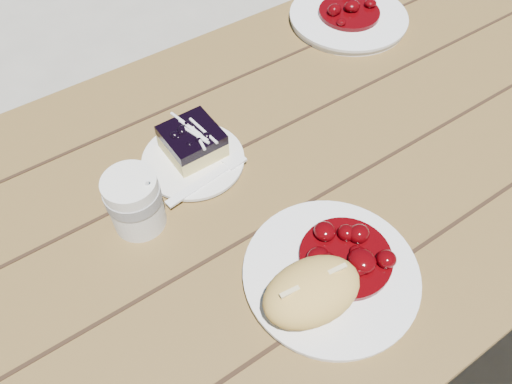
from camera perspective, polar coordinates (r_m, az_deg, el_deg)
ground at (r=1.47m, az=-3.44°, el=-19.38°), size 60.00×60.00×0.00m
picnic_table at (r=0.93m, az=-5.18°, el=-7.97°), size 2.00×1.55×0.75m
main_plate at (r=0.73m, az=8.53°, el=-9.35°), size 0.25×0.25×0.02m
goulash_stew at (r=0.72m, az=10.40°, el=-6.73°), size 0.13×0.13×0.04m
bread_roll at (r=0.66m, az=6.38°, el=-11.25°), size 0.15×0.11×0.07m
dessert_plate at (r=0.85m, az=-7.18°, el=3.57°), size 0.17×0.17×0.01m
blueberry_cake at (r=0.84m, az=-7.30°, el=5.82°), size 0.09×0.09×0.05m
fork_dessert at (r=0.81m, az=-6.53°, el=0.90°), size 0.16×0.05×0.00m
coffee_cup at (r=0.76m, az=-13.69°, el=-1.14°), size 0.08×0.08×0.10m
second_plate at (r=1.18m, az=10.49°, el=18.97°), size 0.25×0.25×0.02m
second_stew at (r=1.16m, az=10.71°, el=20.16°), size 0.13×0.13×0.04m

